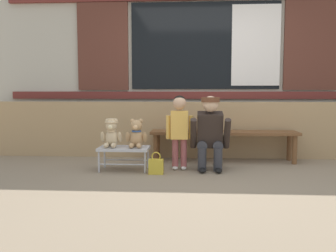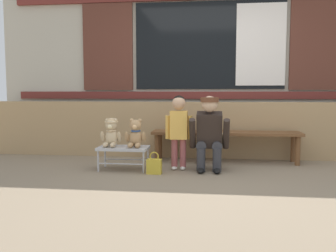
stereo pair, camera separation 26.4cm
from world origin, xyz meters
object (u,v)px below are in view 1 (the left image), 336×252
small_display_bench (124,150)px  teddy_bear_plain (136,134)px  adult_crouching (211,133)px  child_standing (180,124)px  teddy_bear_with_hat (111,133)px  handbag_on_ground (156,166)px  wooden_bench_long (224,136)px

small_display_bench → teddy_bear_plain: bearing=0.5°
adult_crouching → child_standing: bearing=-179.7°
teddy_bear_with_hat → handbag_on_ground: 0.72m
teddy_bear_with_hat → small_display_bench: bearing=-0.8°
teddy_bear_with_hat → child_standing: bearing=5.6°
child_standing → adult_crouching: 0.41m
teddy_bear_with_hat → handbag_on_ground: teddy_bear_with_hat is taller
adult_crouching → handbag_on_ground: size_ratio=3.49×
teddy_bear_with_hat → child_standing: (0.87, 0.09, 0.12)m
small_display_bench → adult_crouching: bearing=4.6°
child_standing → adult_crouching: bearing=0.3°
wooden_bench_long → teddy_bear_with_hat: (-1.48, -0.69, 0.10)m
small_display_bench → teddy_bear_plain: 0.25m
teddy_bear_with_hat → wooden_bench_long: bearing=24.9°
teddy_bear_plain → handbag_on_ground: teddy_bear_plain is taller
teddy_bear_with_hat → teddy_bear_plain: 0.32m
teddy_bear_with_hat → adult_crouching: (1.26, 0.09, 0.01)m
teddy_bear_with_hat → teddy_bear_plain: size_ratio=1.00×
wooden_bench_long → adult_crouching: 0.65m
child_standing → handbag_on_ground: (-0.28, -0.27, -0.50)m
adult_crouching → handbag_on_ground: 0.82m
small_display_bench → child_standing: size_ratio=0.67×
adult_crouching → wooden_bench_long: bearing=70.0°
wooden_bench_long → adult_crouching: adult_crouching is taller
small_display_bench → adult_crouching: (1.10, 0.09, 0.21)m
teddy_bear_with_hat → teddy_bear_plain: bearing=-0.1°
wooden_bench_long → small_display_bench: size_ratio=3.28×
teddy_bear_plain → child_standing: 0.57m
child_standing → teddy_bear_plain: bearing=-171.0°
small_display_bench → adult_crouching: size_ratio=0.67×
wooden_bench_long → teddy_bear_plain: (-1.16, -0.69, 0.09)m
teddy_bear_plain → handbag_on_ground: bearing=-34.5°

